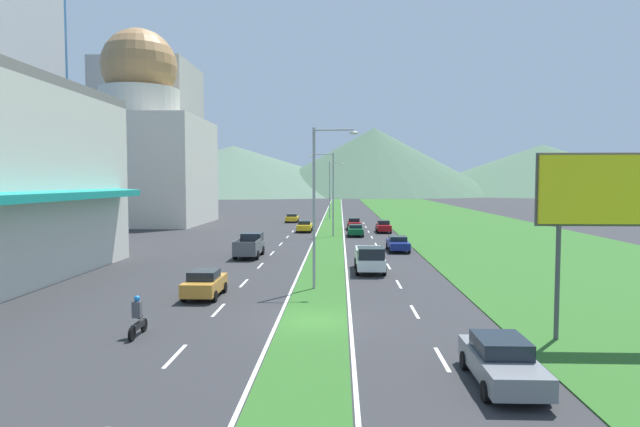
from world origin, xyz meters
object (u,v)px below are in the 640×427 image
(street_lamp_far, at_px, (331,187))
(car_7, at_px, (356,230))
(street_lamp_near, at_px, (318,198))
(motorcycle_rider, at_px, (138,319))
(pickup_truck_1, at_px, (250,246))
(car_4, at_px, (305,226))
(car_0, at_px, (205,283))
(car_2, at_px, (354,224))
(pickup_truck_0, at_px, (370,259))
(car_3, at_px, (398,243))
(car_6, at_px, (292,218))
(car_5, at_px, (383,226))
(car_1, at_px, (502,361))
(street_lamp_mid, at_px, (331,189))
(billboard_roadside, at_px, (611,198))

(street_lamp_far, xyz_separation_m, car_7, (3.53, -30.98, -5.07))
(street_lamp_near, distance_m, motorcycle_rider, 13.69)
(street_lamp_near, height_order, pickup_truck_1, street_lamp_near)
(street_lamp_near, height_order, car_4, street_lamp_near)
(car_0, bearing_deg, street_lamp_far, -5.42)
(car_2, bearing_deg, pickup_truck_0, 0.34)
(car_3, xyz_separation_m, car_6, (-13.48, 36.21, -0.02))
(street_lamp_far, xyz_separation_m, car_2, (3.60, -21.49, -5.01))
(car_5, bearing_deg, car_1, -0.46)
(car_0, height_order, car_5, car_5)
(street_lamp_near, xyz_separation_m, car_5, (7.10, 37.76, -4.90))
(car_0, distance_m, pickup_truck_1, 16.84)
(car_0, xyz_separation_m, car_6, (-0.01, 57.28, -0.08))
(car_4, height_order, car_7, car_4)
(street_lamp_mid, distance_m, car_5, 10.36)
(car_4, bearing_deg, car_3, -152.14)
(street_lamp_far, distance_m, pickup_truck_1, 49.91)
(billboard_roadside, relative_size, car_1, 1.73)
(billboard_roadside, height_order, car_1, billboard_roadside)
(street_lamp_far, bearing_deg, car_0, -95.42)
(car_4, distance_m, pickup_truck_0, 32.44)
(car_4, xyz_separation_m, car_7, (6.64, -5.47, -0.03))
(car_1, distance_m, car_4, 54.41)
(car_0, bearing_deg, pickup_truck_1, 0.68)
(car_0, height_order, car_1, car_0)
(street_lamp_near, relative_size, car_0, 2.44)
(car_6, bearing_deg, street_lamp_mid, -163.62)
(car_2, bearing_deg, car_0, -12.48)
(car_2, relative_size, car_3, 1.02)
(car_2, xyz_separation_m, car_4, (-6.72, -4.02, -0.03))
(street_lamp_far, relative_size, motorcycle_rider, 5.13)
(billboard_roadside, height_order, car_3, billboard_roadside)
(car_4, relative_size, pickup_truck_0, 0.85)
(billboard_roadside, xyz_separation_m, motorcycle_rider, (-19.98, -0.02, -5.30))
(car_4, bearing_deg, car_1, -169.35)
(car_2, bearing_deg, motorcycle_rider, -11.58)
(pickup_truck_0, bearing_deg, motorcycle_rider, -33.13)
(pickup_truck_1, bearing_deg, street_lamp_far, -7.48)
(street_lamp_far, bearing_deg, car_7, -83.51)
(billboard_roadside, bearing_deg, car_0, 157.42)
(car_4, height_order, pickup_truck_0, pickup_truck_0)
(car_5, bearing_deg, car_2, -139.54)
(motorcycle_rider, bearing_deg, car_5, -16.80)
(car_3, height_order, pickup_truck_1, pickup_truck_1)
(car_5, bearing_deg, street_lamp_mid, -49.21)
(street_lamp_far, relative_size, car_2, 2.15)
(car_3, height_order, car_6, car_3)
(car_3, bearing_deg, car_5, 179.51)
(street_lamp_far, distance_m, pickup_truck_0, 57.54)
(car_1, height_order, car_6, car_1)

